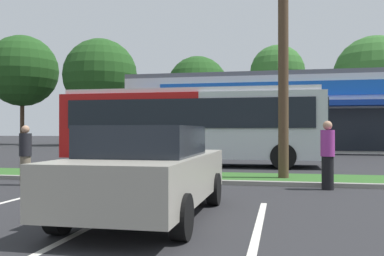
{
  "coord_description": "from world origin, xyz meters",
  "views": [
    {
      "loc": [
        2.67,
        0.93,
        1.48
      ],
      "look_at": [
        -0.86,
        18.1,
        1.6
      ],
      "focal_mm": 40.46,
      "sensor_mm": 36.0,
      "label": 1
    }
  ],
  "objects_px": {
    "city_bus": "(192,124)",
    "pedestrian_far": "(328,155)",
    "pedestrian_by_pole": "(137,158)",
    "pedestrian_mid": "(25,155)",
    "car_2": "(148,171)"
  },
  "relations": [
    {
      "from": "city_bus",
      "to": "pedestrian_far",
      "type": "height_order",
      "value": "city_bus"
    },
    {
      "from": "pedestrian_far",
      "to": "pedestrian_by_pole",
      "type": "bearing_deg",
      "value": -44.74
    },
    {
      "from": "pedestrian_mid",
      "to": "city_bus",
      "type": "bearing_deg",
      "value": 131.66
    },
    {
      "from": "pedestrian_far",
      "to": "pedestrian_mid",
      "type": "bearing_deg",
      "value": -54.06
    },
    {
      "from": "city_bus",
      "to": "pedestrian_by_pole",
      "type": "distance_m",
      "value": 8.05
    },
    {
      "from": "pedestrian_by_pole",
      "to": "pedestrian_mid",
      "type": "relative_size",
      "value": 0.99
    },
    {
      "from": "city_bus",
      "to": "car_2",
      "type": "bearing_deg",
      "value": -82.2
    },
    {
      "from": "city_bus",
      "to": "pedestrian_mid",
      "type": "bearing_deg",
      "value": -112.39
    },
    {
      "from": "city_bus",
      "to": "car_2",
      "type": "relative_size",
      "value": 2.41
    },
    {
      "from": "pedestrian_by_pole",
      "to": "pedestrian_mid",
      "type": "height_order",
      "value": "pedestrian_mid"
    },
    {
      "from": "city_bus",
      "to": "pedestrian_by_pole",
      "type": "relative_size",
      "value": 6.86
    },
    {
      "from": "city_bus",
      "to": "pedestrian_far",
      "type": "xyz_separation_m",
      "value": [
        4.92,
        -6.79,
        -0.89
      ]
    },
    {
      "from": "pedestrian_mid",
      "to": "car_2",
      "type": "bearing_deg",
      "value": 26.18
    },
    {
      "from": "car_2",
      "to": "pedestrian_far",
      "type": "relative_size",
      "value": 2.65
    },
    {
      "from": "pedestrian_by_pole",
      "to": "pedestrian_mid",
      "type": "xyz_separation_m",
      "value": [
        -3.37,
        0.47,
        0.01
      ]
    }
  ]
}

